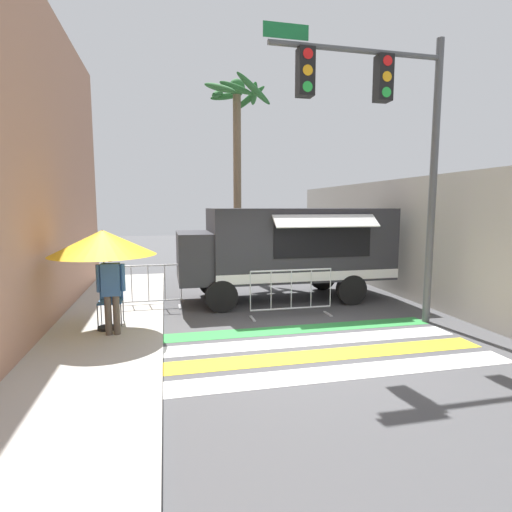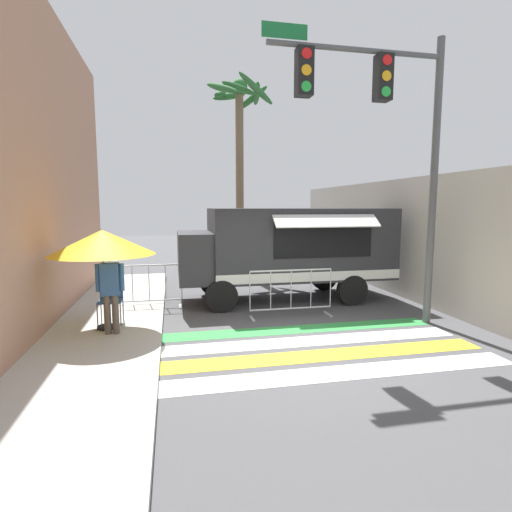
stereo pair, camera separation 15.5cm
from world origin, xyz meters
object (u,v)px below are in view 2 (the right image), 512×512
object	(u,v)px
barricade_side	(149,287)
folding_chair	(111,296)
traffic_signal_pole	(384,120)
food_truck	(284,246)
barricade_front	(291,294)
patio_umbrella	(102,243)
vendor_person	(110,287)
palm_tree	(239,131)

from	to	relation	value
barricade_side	folding_chair	bearing A→B (deg)	-115.39
folding_chair	traffic_signal_pole	bearing A→B (deg)	3.71
food_truck	barricade_front	world-z (taller)	food_truck
traffic_signal_pole	barricade_front	world-z (taller)	traffic_signal_pole
barricade_front	barricade_side	xyz separation A→B (m)	(-3.30, 1.51, -0.01)
barricade_front	barricade_side	distance (m)	3.63
traffic_signal_pole	barricade_side	bearing A→B (deg)	152.42
food_truck	folding_chair	distance (m)	4.75
patio_umbrella	vendor_person	bearing A→B (deg)	-65.93
patio_umbrella	palm_tree	distance (m)	8.50
food_truck	patio_umbrella	xyz separation A→B (m)	(-4.37, -2.26, 0.37)
food_truck	patio_umbrella	world-z (taller)	food_truck
traffic_signal_pole	palm_tree	xyz separation A→B (m)	(-1.78, 7.29, 1.00)
traffic_signal_pole	vendor_person	bearing A→B (deg)	177.74
folding_chair	barricade_front	bearing A→B (deg)	14.40
patio_umbrella	barricade_side	bearing A→B (deg)	69.32
traffic_signal_pole	barricade_front	xyz separation A→B (m)	(-1.63, 1.07, -3.79)
food_truck	palm_tree	bearing A→B (deg)	96.10
barricade_side	patio_umbrella	bearing A→B (deg)	-110.68
traffic_signal_pole	patio_umbrella	xyz separation A→B (m)	(-5.68, 0.58, -2.47)
patio_umbrella	folding_chair	distance (m)	1.29
vendor_person	palm_tree	size ratio (longest dim) A/B	0.23
traffic_signal_pole	patio_umbrella	distance (m)	6.22
folding_chair	vendor_person	world-z (taller)	vendor_person
barricade_side	palm_tree	distance (m)	7.43
food_truck	folding_chair	xyz separation A→B (m)	(-4.33, -1.78, -0.82)
patio_umbrella	barricade_side	distance (m)	2.51
food_truck	traffic_signal_pole	size ratio (longest dim) A/B	0.95
folding_chair	barricade_side	bearing A→B (deg)	79.06
traffic_signal_pole	palm_tree	world-z (taller)	palm_tree
patio_umbrella	palm_tree	bearing A→B (deg)	59.83
patio_umbrella	barricade_front	distance (m)	4.29
traffic_signal_pole	folding_chair	bearing A→B (deg)	169.26
barricade_front	folding_chair	bearing A→B (deg)	179.95
vendor_person	food_truck	bearing A→B (deg)	34.31
patio_umbrella	vendor_person	world-z (taller)	patio_umbrella
barricade_front	traffic_signal_pole	bearing A→B (deg)	-33.23
folding_chair	vendor_person	size ratio (longest dim) A/B	0.57
barricade_front	palm_tree	distance (m)	7.85
barricade_front	palm_tree	size ratio (longest dim) A/B	0.28
patio_umbrella	palm_tree	xyz separation A→B (m)	(3.90, 6.70, 3.48)
food_truck	traffic_signal_pole	bearing A→B (deg)	-65.35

